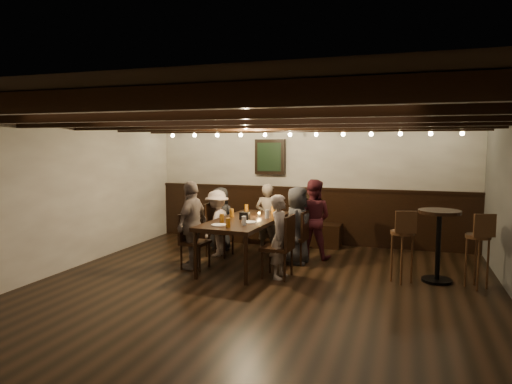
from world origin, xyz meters
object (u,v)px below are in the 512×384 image
(person_left_near, at_px, (217,223))
(chair_left_far, at_px, (194,251))
(bar_stool_left, at_px, (402,256))
(bar_stool_right, at_px, (477,260))
(chair_right_far, at_px, (278,258))
(high_top_table, at_px, (439,235))
(person_right_near, at_px, (297,225))
(person_right_far, at_px, (280,237))
(chair_left_near, at_px, (219,240))
(person_bench_left, at_px, (220,218))
(person_bench_right, at_px, (313,219))
(person_bench_centre, at_px, (267,218))
(chair_right_near, at_px, (295,247))
(person_left_far, at_px, (192,225))
(dining_table, at_px, (246,223))

(person_left_near, bearing_deg, chair_left_far, 1.98)
(bar_stool_left, relative_size, bar_stool_right, 1.00)
(chair_right_far, height_order, bar_stool_left, bar_stool_left)
(chair_right_far, xyz_separation_m, high_top_table, (2.27, 0.53, 0.40))
(high_top_table, relative_size, bar_stool_right, 0.99)
(person_right_near, bearing_deg, bar_stool_right, -98.00)
(person_left_near, height_order, person_right_far, person_right_far)
(person_right_far, bearing_deg, high_top_table, -73.68)
(chair_left_near, bearing_deg, person_bench_left, -158.21)
(person_bench_right, distance_m, person_left_near, 1.71)
(chair_right_far, relative_size, person_bench_centre, 0.74)
(person_right_near, xyz_separation_m, high_top_table, (2.19, -0.37, 0.04))
(chair_right_near, distance_m, high_top_table, 2.29)
(person_bench_left, distance_m, person_right_near, 1.71)
(person_bench_centre, distance_m, bar_stool_left, 2.71)
(person_bench_left, height_order, person_left_far, person_left_far)
(chair_right_near, height_order, person_right_far, person_right_far)
(chair_left_near, xyz_separation_m, person_right_near, (1.47, -0.08, 0.36))
(person_bench_centre, bearing_deg, chair_left_far, 64.39)
(chair_left_near, relative_size, bar_stool_left, 0.89)
(person_bench_centre, height_order, person_left_near, person_bench_centre)
(bar_stool_right, bearing_deg, person_left_near, 152.55)
(bar_stool_right, bearing_deg, chair_left_far, 164.78)
(chair_left_far, relative_size, chair_right_near, 1.00)
(bar_stool_right, bearing_deg, bar_stool_left, 163.63)
(person_right_far, xyz_separation_m, high_top_table, (2.24, 0.53, 0.07))
(dining_table, xyz_separation_m, person_right_near, (0.77, 0.41, -0.07))
(person_left_near, height_order, bar_stool_right, person_left_near)
(person_bench_right, xyz_separation_m, bar_stool_left, (1.52, -1.02, -0.30))
(chair_right_near, distance_m, person_left_near, 1.50)
(chair_left_near, bearing_deg, person_bench_right, 105.52)
(chair_right_far, xyz_separation_m, person_right_near, (0.08, 0.90, 0.36))
(person_left_far, xyz_separation_m, person_right_near, (1.55, 0.82, -0.06))
(dining_table, xyz_separation_m, chair_left_far, (-0.74, -0.41, -0.44))
(dining_table, distance_m, person_right_far, 0.88)
(high_top_table, bearing_deg, chair_left_near, 173.03)
(chair_right_far, height_order, person_bench_centre, person_bench_centre)
(chair_left_far, distance_m, person_bench_centre, 1.70)
(person_bench_left, bearing_deg, chair_right_near, 164.47)
(chair_right_far, xyz_separation_m, person_left_far, (-1.47, 0.08, 0.42))
(person_bench_centre, distance_m, person_left_near, 0.96)
(dining_table, height_order, high_top_table, high_top_table)
(chair_left_far, relative_size, high_top_table, 0.85)
(person_bench_right, relative_size, bar_stool_right, 1.30)
(chair_right_near, distance_m, person_left_far, 1.78)
(high_top_table, bearing_deg, bar_stool_left, -157.56)
(person_left_near, bearing_deg, person_left_far, -0.00)
(chair_left_far, bearing_deg, person_right_near, 121.50)
(person_right_near, distance_m, bar_stool_left, 1.81)
(chair_right_near, relative_size, bar_stool_right, 0.83)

